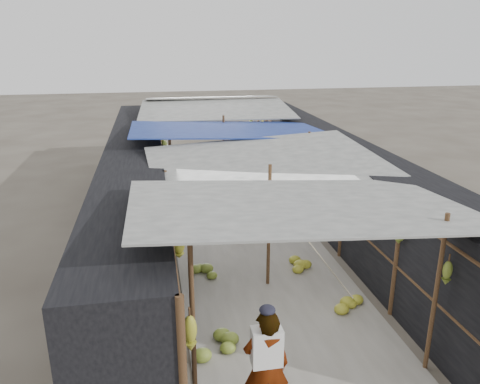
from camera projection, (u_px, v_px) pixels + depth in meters
ground at (315, 383)px, 7.02m from camera, size 80.00×80.00×0.00m
aisle_slab at (238, 222)px, 13.08m from camera, size 3.60×16.00×0.02m
stall_left at (137, 189)px, 12.25m from camera, size 1.40×15.00×2.30m
stall_right at (332, 178)px, 13.19m from camera, size 1.40×15.00×2.30m
crate_near at (277, 228)px, 12.31m from camera, size 0.52×0.43×0.29m
crate_mid at (289, 226)px, 12.44m from camera, size 0.56×0.49×0.29m
crate_back at (185, 184)px, 15.95m from camera, size 0.57×0.52×0.30m
black_basin at (260, 196)px, 14.95m from camera, size 0.59×0.59×0.18m
vendor_elderly at (266, 366)px, 6.13m from camera, size 0.65×0.47×1.67m
shopper_blue at (250, 207)px, 11.68m from camera, size 1.00×0.86×1.77m
vendor_seated at (265, 186)px, 14.80m from camera, size 0.50×0.64×0.88m
market_canopy at (237, 135)px, 12.62m from camera, size 5.62×15.20×2.77m
hanging_bananas at (238, 164)px, 12.63m from camera, size 3.96×14.51×0.80m
floor_bananas at (235, 221)px, 12.77m from camera, size 3.85×10.91×0.33m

